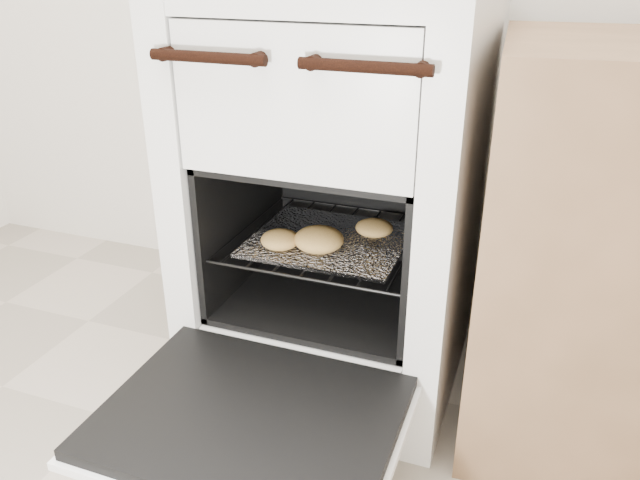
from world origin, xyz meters
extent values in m
cube|color=silver|center=(0.13, 1.15, 0.50)|extent=(0.66, 0.70, 1.00)
cylinder|color=black|center=(-0.02, 0.78, 0.87)|extent=(0.24, 0.02, 0.02)
cylinder|color=black|center=(0.29, 0.78, 0.87)|extent=(0.24, 0.02, 0.02)
cube|color=black|center=(0.13, 0.58, 0.23)|extent=(0.57, 0.44, 0.03)
cube|color=silver|center=(0.13, 0.58, 0.21)|extent=(0.59, 0.46, 0.02)
cylinder|color=black|center=(-0.10, 1.06, 0.40)|extent=(0.01, 0.46, 0.01)
cylinder|color=black|center=(0.37, 1.06, 0.40)|extent=(0.01, 0.46, 0.01)
cylinder|color=black|center=(0.13, 0.84, 0.40)|extent=(0.47, 0.01, 0.01)
cylinder|color=black|center=(0.13, 1.28, 0.40)|extent=(0.47, 0.01, 0.01)
cylinder|color=black|center=(-0.06, 1.06, 0.40)|extent=(0.01, 0.44, 0.01)
cylinder|color=black|center=(0.00, 1.06, 0.40)|extent=(0.01, 0.44, 0.01)
cylinder|color=black|center=(0.07, 1.06, 0.40)|extent=(0.01, 0.44, 0.01)
cylinder|color=black|center=(0.13, 1.06, 0.40)|extent=(0.01, 0.44, 0.01)
cylinder|color=black|center=(0.20, 1.06, 0.40)|extent=(0.01, 0.44, 0.01)
cylinder|color=black|center=(0.26, 1.06, 0.40)|extent=(0.01, 0.44, 0.01)
cylinder|color=black|center=(0.33, 1.06, 0.40)|extent=(0.01, 0.44, 0.01)
cube|color=white|center=(0.13, 1.04, 0.41)|extent=(0.37, 0.33, 0.01)
ellipsoid|color=tan|center=(0.04, 0.95, 0.43)|extent=(0.11, 0.11, 0.04)
ellipsoid|color=tan|center=(0.23, 1.10, 0.43)|extent=(0.10, 0.10, 0.04)
ellipsoid|color=tan|center=(0.13, 0.97, 0.44)|extent=(0.13, 0.13, 0.06)
camera|label=1|loc=(0.59, -0.27, 1.05)|focal=35.00mm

